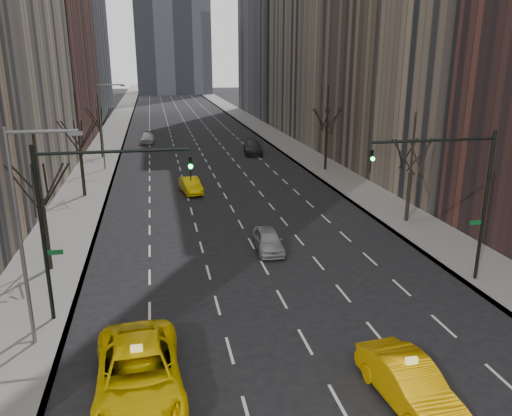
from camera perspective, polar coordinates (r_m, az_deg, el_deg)
sidewalk_left at (r=80.97m, az=-16.17°, el=7.93°), size 4.50×320.00×0.15m
sidewalk_right at (r=82.70m, az=1.17°, el=8.75°), size 4.50×320.00×0.15m
tree_lw_b at (r=29.63m, az=-23.19°, el=-0.02°), size 3.36×3.50×7.82m
tree_lw_c at (r=44.96m, az=-19.44°, el=6.14°), size 3.36×3.50×8.74m
tree_lw_d at (r=62.71m, az=-17.35°, el=8.66°), size 3.36×3.50×7.36m
tree_rw_b at (r=37.35m, az=17.24°, el=3.85°), size 3.36×3.50×7.82m
tree_rw_c at (r=53.50m, az=8.08°, el=8.48°), size 3.36×3.50×8.74m
traffic_mast_left at (r=22.95m, az=-19.41°, el=0.39°), size 6.69×0.39×8.00m
traffic_mast_right at (r=27.17m, az=22.11°, el=2.55°), size 6.69×0.39×8.00m
streetlight_near at (r=21.36m, az=-24.70°, el=-1.02°), size 2.83×0.22×9.00m
streetlight_far at (r=55.44m, az=-16.97°, el=9.87°), size 2.83×0.22×9.00m
taxi_suv at (r=18.99m, az=-13.25°, el=-17.94°), size 3.28×6.65×1.81m
taxi_sedan at (r=19.02m, az=17.11°, el=-18.61°), size 2.16×4.98×1.59m
silver_sedan_ahead at (r=31.18m, az=1.40°, el=-3.71°), size 1.79×4.07×1.36m
far_taxi at (r=44.96m, az=-7.48°, el=2.59°), size 2.01×4.34×1.38m
far_suv_grey at (r=63.24m, az=-0.34°, el=6.92°), size 2.87×5.66×1.57m
far_car_white at (r=72.99m, az=-12.33°, el=7.85°), size 2.04×4.61×1.54m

